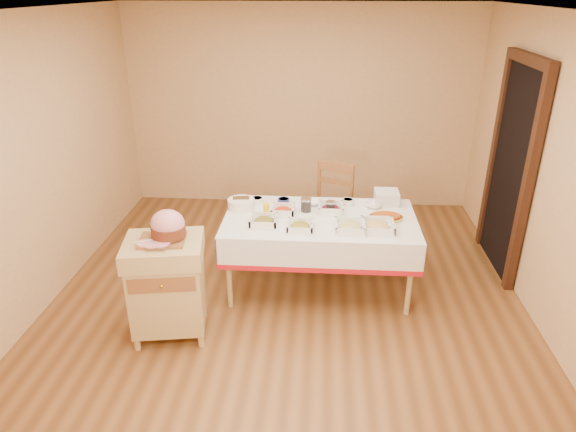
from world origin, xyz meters
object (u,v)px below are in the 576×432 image
object	(u,v)px
preserve_jar_right	(330,207)
plate_stack	(386,197)
mustard_bottle	(266,210)
preserve_jar_left	(306,205)
bread_basket	(241,204)
dining_chair	(330,209)
butcher_cart	(167,282)
ham_on_board	(167,228)
dining_table	(320,233)
brass_platter	(386,217)

from	to	relation	value
preserve_jar_right	plate_stack	xyz separation A→B (m)	(0.56, 0.27, 0.01)
plate_stack	mustard_bottle	bearing A→B (deg)	-158.87
preserve_jar_left	bread_basket	size ratio (longest dim) A/B	0.51
dining_chair	mustard_bottle	world-z (taller)	dining_chair
butcher_cart	ham_on_board	distance (m)	0.50
ham_on_board	bread_basket	world-z (taller)	ham_on_board
preserve_jar_right	ham_on_board	bearing A→B (deg)	-144.43
dining_chair	preserve_jar_right	bearing A→B (deg)	-90.87
dining_chair	ham_on_board	size ratio (longest dim) A/B	2.58
ham_on_board	bread_basket	bearing A→B (deg)	65.83
dining_chair	preserve_jar_right	distance (m)	0.72
dining_table	dining_chair	world-z (taller)	dining_chair
dining_table	dining_chair	xyz separation A→B (m)	(0.11, 0.78, -0.08)
mustard_bottle	bread_basket	size ratio (longest dim) A/B	0.69
mustard_bottle	brass_platter	bearing A→B (deg)	3.55
butcher_cart	mustard_bottle	size ratio (longest dim) A/B	4.85
butcher_cart	preserve_jar_left	size ratio (longest dim) A/B	6.59
butcher_cart	dining_chair	world-z (taller)	dining_chair
bread_basket	preserve_jar_right	bearing A→B (deg)	-2.61
dining_chair	plate_stack	distance (m)	0.74
butcher_cart	brass_platter	size ratio (longest dim) A/B	2.85
butcher_cart	dining_chair	bearing A→B (deg)	50.04
preserve_jar_right	plate_stack	size ratio (longest dim) A/B	0.49
preserve_jar_right	mustard_bottle	bearing A→B (deg)	-163.35
dining_chair	preserve_jar_left	size ratio (longest dim) A/B	7.40
ham_on_board	brass_platter	size ratio (longest dim) A/B	1.24
butcher_cart	plate_stack	distance (m)	2.31
butcher_cart	mustard_bottle	world-z (taller)	mustard_bottle
dining_chair	ham_on_board	distance (m)	2.13
dining_chair	mustard_bottle	size ratio (longest dim) A/B	5.45
preserve_jar_left	brass_platter	bearing A→B (deg)	-9.17
butcher_cart	preserve_jar_right	xyz separation A→B (m)	(1.36, 0.97, 0.31)
dining_table	preserve_jar_left	bearing A→B (deg)	135.66
dining_table	preserve_jar_right	distance (m)	0.27
mustard_bottle	bread_basket	distance (m)	0.35
preserve_jar_left	preserve_jar_right	world-z (taller)	preserve_jar_left
plate_stack	brass_platter	xyz separation A→B (m)	(-0.04, -0.38, -0.05)
mustard_bottle	plate_stack	xyz separation A→B (m)	(1.17, 0.45, -0.02)
mustard_bottle	brass_platter	distance (m)	1.13
preserve_jar_right	mustard_bottle	size ratio (longest dim) A/B	0.63
dining_table	ham_on_board	xyz separation A→B (m)	(-1.22, -0.82, 0.40)
preserve_jar_left	brass_platter	size ratio (longest dim) A/B	0.43
dining_table	mustard_bottle	world-z (taller)	mustard_bottle
dining_table	mustard_bottle	size ratio (longest dim) A/B	9.91
dining_table	mustard_bottle	distance (m)	0.56
bread_basket	butcher_cart	bearing A→B (deg)	-115.36
dining_chair	bread_basket	bearing A→B (deg)	-145.11
plate_stack	preserve_jar_right	bearing A→B (deg)	-154.38
bread_basket	mustard_bottle	bearing A→B (deg)	-38.82
preserve_jar_right	bread_basket	distance (m)	0.88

